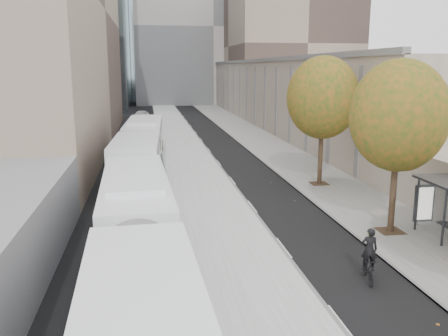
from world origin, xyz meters
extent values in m
cube|color=#AAAAAA|center=(-3.88, 35.00, 0.07)|extent=(4.25, 150.00, 0.15)
cube|color=slate|center=(4.12, 35.00, 0.04)|extent=(4.75, 150.00, 0.08)
cube|color=#A39584|center=(15.50, 64.00, 4.00)|extent=(18.00, 92.00, 8.00)
cube|color=#A59E99|center=(6.00, 96.00, 15.00)|extent=(30.00, 18.00, 30.00)
cylinder|color=#321E18|center=(3.60, 13.00, 1.70)|extent=(0.28, 0.28, 3.24)
sphere|color=#1A5216|center=(3.60, 13.00, 5.26)|extent=(4.20, 4.20, 4.20)
cylinder|color=#321E18|center=(3.60, 22.00, 1.77)|extent=(0.28, 0.28, 3.38)
sphere|color=#1A5216|center=(3.60, 22.00, 5.48)|extent=(4.40, 4.40, 4.40)
cube|color=white|center=(-7.45, 9.07, 1.48)|extent=(3.16, 17.83, 2.96)
cube|color=black|center=(-7.45, 9.07, 2.02)|extent=(3.20, 17.12, 1.03)
cube|color=white|center=(-7.50, 28.25, 1.55)|extent=(3.55, 18.72, 3.10)
cube|color=black|center=(-7.50, 28.25, 2.12)|extent=(3.58, 17.98, 1.08)
cube|color=#1D824D|center=(-7.50, 18.98, 1.19)|extent=(1.97, 0.15, 1.20)
imported|color=black|center=(0.37, 8.54, 0.45)|extent=(0.74, 1.57, 0.91)
imported|color=black|center=(0.37, 8.54, 1.17)|extent=(0.62, 0.48, 1.52)
sphere|color=#6E924F|center=(0.37, 8.54, 1.74)|extent=(0.24, 0.24, 0.24)
imported|color=white|center=(-7.92, 62.22, 0.69)|extent=(2.62, 4.31, 1.37)
camera|label=1|loc=(-7.00, -5.76, 7.27)|focal=38.00mm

